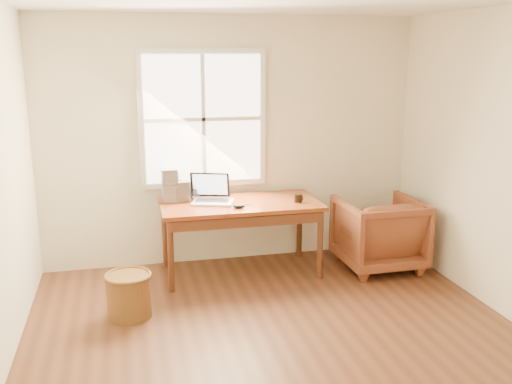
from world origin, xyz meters
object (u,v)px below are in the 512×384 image
(armchair, at_px, (379,233))
(laptop, at_px, (213,187))
(wicker_stool, at_px, (129,296))
(desk, at_px, (240,204))
(coffee_mug, at_px, (298,198))
(cd_stack_a, at_px, (173,184))

(armchair, height_order, laptop, laptop)
(wicker_stool, bearing_deg, desk, 34.58)
(armchair, xyz_separation_m, coffee_mug, (-0.88, 0.05, 0.42))
(coffee_mug, bearing_deg, laptop, 166.36)
(wicker_stool, relative_size, laptop, 0.81)
(wicker_stool, bearing_deg, coffee_mug, 20.81)
(armchair, relative_size, wicker_stool, 2.20)
(armchair, height_order, wicker_stool, armchair)
(laptop, xyz_separation_m, cd_stack_a, (-0.36, 0.29, -0.02))
(wicker_stool, height_order, cd_stack_a, cd_stack_a)
(armchair, height_order, cd_stack_a, cd_stack_a)
(desk, bearing_deg, wicker_stool, -145.42)
(laptop, relative_size, cd_stack_a, 1.55)
(desk, height_order, coffee_mug, coffee_mug)
(armchair, bearing_deg, coffee_mug, -3.73)
(laptop, xyz_separation_m, coffee_mug, (0.84, -0.16, -0.12))
(wicker_stool, relative_size, cd_stack_a, 1.26)
(desk, distance_m, laptop, 0.33)
(armchair, distance_m, coffee_mug, 0.97)
(desk, height_order, armchair, armchair)
(armchair, xyz_separation_m, laptop, (-1.72, 0.21, 0.54))
(desk, bearing_deg, armchair, -7.33)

